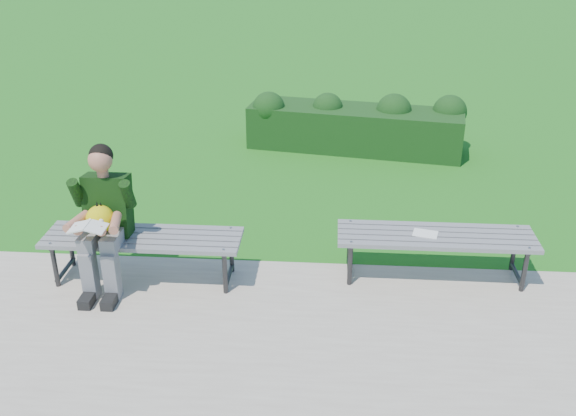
# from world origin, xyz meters

# --- Properties ---
(ground) EXTENTS (80.00, 80.00, 0.00)m
(ground) POSITION_xyz_m (0.00, 0.00, 0.00)
(ground) COLOR #1F6E1C
(ground) RESTS_ON ground
(walkway) EXTENTS (30.00, 3.50, 0.02)m
(walkway) POSITION_xyz_m (0.00, -1.75, 0.01)
(walkway) COLOR beige
(walkway) RESTS_ON ground
(hedge) EXTENTS (3.13, 1.23, 0.82)m
(hedge) POSITION_xyz_m (0.53, 3.35, 0.36)
(hedge) COLOR #15390E
(hedge) RESTS_ON ground
(bench_left) EXTENTS (1.80, 0.50, 0.46)m
(bench_left) POSITION_xyz_m (-1.52, -0.40, 0.42)
(bench_left) COLOR gray
(bench_left) RESTS_ON walkway
(bench_right) EXTENTS (1.80, 0.50, 0.46)m
(bench_right) POSITION_xyz_m (1.16, -0.17, 0.42)
(bench_right) COLOR gray
(bench_right) RESTS_ON walkway
(seated_boy) EXTENTS (0.56, 0.76, 1.31)m
(seated_boy) POSITION_xyz_m (-1.82, -0.49, 0.71)
(seated_boy) COLOR gray
(seated_boy) RESTS_ON walkway
(paper_sheet) EXTENTS (0.25, 0.21, 0.01)m
(paper_sheet) POSITION_xyz_m (1.06, -0.17, 0.47)
(paper_sheet) COLOR white
(paper_sheet) RESTS_ON bench_right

